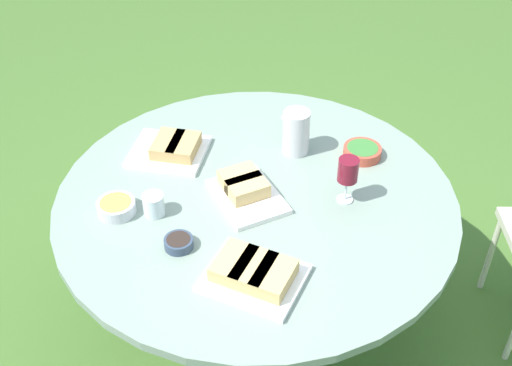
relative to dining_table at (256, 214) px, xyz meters
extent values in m
plane|color=#446B2B|center=(0.00, 0.00, -0.62)|extent=(40.00, 40.00, 0.00)
cylinder|color=#4C4C51|center=(0.00, 0.00, -0.61)|extent=(0.58, 0.58, 0.02)
cylinder|color=#4C4C51|center=(0.00, 0.00, -0.27)|extent=(0.11, 0.11, 0.66)
cylinder|color=gray|center=(0.00, 0.00, 0.08)|extent=(1.49, 1.49, 0.03)
cylinder|color=beige|center=(-1.02, -0.27, -0.40)|extent=(0.03, 0.03, 0.43)
cylinder|color=silver|center=(-0.14, -0.29, 0.19)|extent=(0.11, 0.11, 0.18)
cone|color=silver|center=(-0.09, -0.29, 0.26)|extent=(0.03, 0.03, 0.02)
cylinder|color=silver|center=(-0.33, 0.00, 0.10)|extent=(0.06, 0.06, 0.01)
cylinder|color=silver|center=(-0.33, 0.00, 0.14)|extent=(0.01, 0.01, 0.09)
cylinder|color=maroon|center=(-0.33, 0.00, 0.23)|extent=(0.07, 0.07, 0.09)
cube|color=white|center=(-0.02, 0.42, 0.10)|extent=(0.38, 0.34, 0.02)
cube|color=tan|center=(-0.09, 0.44, 0.14)|extent=(0.16, 0.19, 0.05)
cube|color=tan|center=(-0.02, 0.42, 0.14)|extent=(0.16, 0.19, 0.05)
cube|color=tan|center=(0.04, 0.39, 0.14)|extent=(0.16, 0.19, 0.05)
cube|color=white|center=(0.03, 0.02, 0.10)|extent=(0.34, 0.36, 0.02)
cube|color=tan|center=(0.06, -0.04, 0.14)|extent=(0.17, 0.16, 0.06)
cube|color=tan|center=(0.03, 0.02, 0.14)|extent=(0.17, 0.16, 0.06)
cube|color=white|center=(0.37, -0.23, 0.10)|extent=(0.32, 0.29, 0.02)
cube|color=tan|center=(0.30, -0.22, 0.14)|extent=(0.12, 0.18, 0.05)
cube|color=tan|center=(0.37, -0.23, 0.14)|extent=(0.12, 0.18, 0.05)
cylinder|color=silver|center=(0.49, 0.13, 0.12)|extent=(0.14, 0.14, 0.05)
cylinder|color=#E0C147|center=(0.49, 0.13, 0.13)|extent=(0.11, 0.11, 0.02)
cylinder|color=#B74733|center=(-0.40, -0.28, 0.11)|extent=(0.15, 0.15, 0.04)
cylinder|color=#387533|center=(-0.40, -0.28, 0.13)|extent=(0.12, 0.12, 0.02)
cylinder|color=#334256|center=(0.24, 0.29, 0.11)|extent=(0.10, 0.10, 0.04)
cylinder|color=#2D231E|center=(0.24, 0.29, 0.12)|extent=(0.08, 0.08, 0.02)
cylinder|color=silver|center=(0.35, 0.13, 0.13)|extent=(0.08, 0.08, 0.08)
camera|label=1|loc=(-0.14, 1.81, 1.62)|focal=45.00mm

